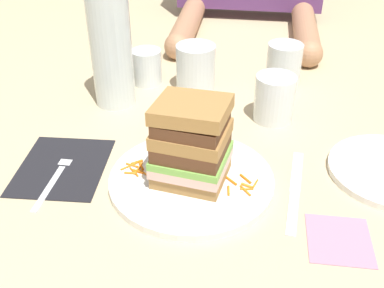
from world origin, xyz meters
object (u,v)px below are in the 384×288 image
(juice_glass, at_px, (274,101))
(main_plate, at_px, (189,180))
(knife, at_px, (295,192))
(empty_tumbler_0, at_px, (284,66))
(napkin_pink, at_px, (339,240))
(fork, at_px, (57,173))
(water_bottle, at_px, (110,34))
(sandwich, at_px, (189,142))
(napkin_dark, at_px, (62,166))
(empty_tumbler_2, at_px, (147,67))
(empty_tumbler_1, at_px, (196,68))

(juice_glass, bearing_deg, main_plate, -120.51)
(main_plate, distance_m, knife, 0.16)
(juice_glass, xyz_separation_m, empty_tumbler_0, (0.02, 0.14, 0.01))
(juice_glass, distance_m, napkin_pink, 0.32)
(main_plate, xyz_separation_m, fork, (-0.21, -0.01, -0.00))
(juice_glass, bearing_deg, water_bottle, 175.92)
(sandwich, distance_m, napkin_dark, 0.22)
(napkin_dark, distance_m, empty_tumbler_2, 0.33)
(sandwich, relative_size, fork, 0.79)
(empty_tumbler_0, bearing_deg, water_bottle, -159.94)
(main_plate, height_order, juice_glass, juice_glass)
(napkin_dark, height_order, empty_tumbler_1, empty_tumbler_1)
(water_bottle, xyz_separation_m, empty_tumbler_0, (0.33, 0.12, -0.09))
(water_bottle, bearing_deg, empty_tumbler_0, 20.06)
(empty_tumbler_0, distance_m, napkin_pink, 0.45)
(main_plate, bearing_deg, sandwich, 35.91)
(empty_tumbler_1, bearing_deg, sandwich, -83.79)
(knife, xyz_separation_m, juice_glass, (-0.03, 0.21, 0.04))
(main_plate, bearing_deg, knife, -0.17)
(knife, distance_m, water_bottle, 0.44)
(main_plate, height_order, sandwich, sandwich)
(knife, bearing_deg, napkin_dark, 178.18)
(napkin_dark, xyz_separation_m, empty_tumbler_0, (0.35, 0.34, 0.04))
(main_plate, bearing_deg, empty_tumbler_0, 67.82)
(sandwich, relative_size, water_bottle, 0.41)
(water_bottle, xyz_separation_m, empty_tumbler_2, (0.04, 0.09, -0.10))
(empty_tumbler_0, relative_size, empty_tumbler_1, 0.98)
(empty_tumbler_0, bearing_deg, juice_glass, -97.59)
(main_plate, bearing_deg, fork, -176.93)
(fork, relative_size, empty_tumbler_0, 1.79)
(main_plate, height_order, empty_tumbler_0, empty_tumbler_0)
(main_plate, relative_size, napkin_pink, 2.74)
(empty_tumbler_2, xyz_separation_m, napkin_pink, (0.35, -0.42, -0.04))
(main_plate, xyz_separation_m, napkin_pink, (0.21, -0.09, -0.00))
(empty_tumbler_0, relative_size, napkin_pink, 1.01)
(fork, height_order, empty_tumbler_1, empty_tumbler_1)
(knife, distance_m, empty_tumbler_2, 0.45)
(sandwich, bearing_deg, juice_glass, 59.54)
(fork, distance_m, empty_tumbler_0, 0.51)
(napkin_dark, height_order, water_bottle, water_bottle)
(main_plate, height_order, fork, main_plate)
(water_bottle, bearing_deg, empty_tumbler_1, 28.67)
(knife, xyz_separation_m, napkin_pink, (0.05, -0.09, -0.00))
(main_plate, distance_m, water_bottle, 0.33)
(knife, distance_m, juice_glass, 0.22)
(main_plate, height_order, water_bottle, water_bottle)
(fork, height_order, juice_glass, juice_glass)
(napkin_dark, xyz_separation_m, fork, (-0.00, -0.02, 0.00))
(napkin_dark, bearing_deg, main_plate, -3.08)
(water_bottle, bearing_deg, empty_tumbler_2, 65.37)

